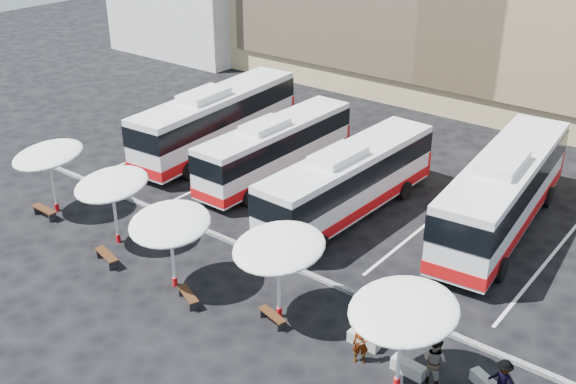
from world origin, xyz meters
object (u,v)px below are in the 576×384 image
Objects in this scene: wood_bench_2 at (188,296)px; wood_bench_3 at (272,316)px; conc_bench_1 at (408,368)px; bus_3 at (504,190)px; sunshade_3 at (279,248)px; passenger_0 at (361,343)px; sunshade_1 at (111,185)px; wood_bench_1 at (107,256)px; bus_0 at (217,118)px; passenger_1 at (434,361)px; wood_bench_0 at (44,210)px; sunshade_4 at (403,311)px; sunshade_2 at (170,224)px; conc_bench_0 at (364,340)px; bus_1 at (276,147)px; bus_2 at (349,180)px; passenger_3 at (503,379)px; sunshade_0 at (48,155)px; conc_bench_2 at (485,382)px.

wood_bench_3 is (3.59, 1.08, -0.02)m from wood_bench_2.
conc_bench_1 is (9.25, 1.80, -0.11)m from wood_bench_2.
bus_3 is 9.39× the size of wood_bench_3.
sunshade_3 reaches higher than passenger_0.
sunshade_1 is at bearing 177.90° from wood_bench_3.
wood_bench_1 is 12.75m from passenger_0.
bus_0 is 23.18m from passenger_1.
passenger_0 is at bearing 1.62° from wood_bench_0.
sunshade_4 is 3.18× the size of wood_bench_2.
bus_0 is 3.03× the size of sunshade_2.
wood_bench_2 is (-3.55, -1.57, -2.86)m from sunshade_3.
passenger_0 is (17.89, -11.50, -1.29)m from bus_0.
conc_bench_1 is at bearing 2.96° from wood_bench_0.
bus_0 reaches higher than wood_bench_1.
conc_bench_0 is at bearing 2.98° from sunshade_1.
bus_1 is 17.54m from conc_bench_1.
sunshade_3 is at bearing -171.15° from conc_bench_0.
bus_1 is at bearing 168.32° from bus_2.
bus_3 is (12.60, 1.89, 0.33)m from bus_1.
bus_3 is at bearing 47.62° from wood_bench_1.
wood_bench_3 is (4.95, 0.54, -2.70)m from sunshade_2.
passenger_3 is (8.71, 1.60, 0.44)m from wood_bench_3.
bus_1 is 7.84× the size of wood_bench_3.
conc_bench_1 is (20.55, 0.26, -2.91)m from sunshade_0.
bus_0 is 2.80× the size of sunshade_0.
conc_bench_1 is at bearing 1.33° from sunshade_1.
bus_0 is 7.81× the size of wood_bench_1.
sunshade_4 is 3.85× the size of conc_bench_0.
wood_bench_1 is at bearing -178.63° from wood_bench_2.
bus_2 is 2.93× the size of sunshade_1.
sunshade_3 is (-4.08, -12.27, 1.03)m from bus_3.
passenger_0 is (-0.07, -12.57, -1.35)m from bus_3.
passenger_0 is (18.86, -0.27, -2.32)m from sunshade_0.
wood_bench_2 is at bearing -92.99° from bus_2.
bus_0 is 1.16× the size of bus_1.
bus_3 reaches higher than wood_bench_1.
sunshade_4 is (10.65, 0.37, 0.22)m from sunshade_2.
passenger_1 is at bearing -16.98° from passenger_0.
conc_bench_0 is (7.18, 2.13, -0.11)m from wood_bench_2.
wood_bench_1 is 15.38m from passenger_1.
bus_0 reaches higher than sunshade_3.
conc_bench_1 reaches higher than wood_bench_3.
sunshade_3 is 3.01× the size of passenger_3.
sunshade_3 reaches higher than wood_bench_2.
conc_bench_1 is at bearing 0.71° from sunshade_0.
wood_bench_2 is at bearing -7.77° from sunshade_0.
passenger_3 is (8.75, 1.11, -2.44)m from sunshade_3.
wood_bench_3 is 0.94× the size of passenger_3.
conc_bench_1 is at bearing 2.27° from sunshade_3.
wood_bench_1 is at bearing -170.17° from conc_bench_2.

